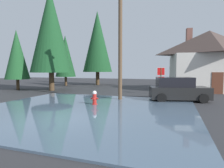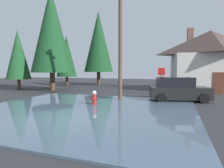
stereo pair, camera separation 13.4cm
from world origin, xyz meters
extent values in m
cube|color=#2D2D30|center=(0.00, 0.00, -0.05)|extent=(80.00, 80.00, 0.10)
cube|color=#4C6075|center=(0.08, 2.39, 0.04)|extent=(11.82, 10.81, 0.08)
cube|color=silver|center=(0.28, -1.26, 0.00)|extent=(3.12, 0.50, 0.01)
cylinder|color=#AD231E|center=(0.14, 3.73, 0.06)|extent=(0.33, 0.33, 0.11)
cylinder|color=#AD231E|center=(0.14, 3.73, 0.42)|extent=(0.24, 0.24, 0.61)
sphere|color=white|center=(0.14, 3.73, 0.79)|extent=(0.27, 0.27, 0.27)
cylinder|color=#AD231E|center=(-0.04, 3.73, 0.45)|extent=(0.11, 0.10, 0.10)
cylinder|color=#AD231E|center=(0.32, 3.73, 0.45)|extent=(0.11, 0.10, 0.10)
cylinder|color=#AD231E|center=(0.14, 3.55, 0.45)|extent=(0.12, 0.11, 0.12)
cylinder|color=brown|center=(1.05, 6.24, 4.59)|extent=(0.28, 0.28, 9.18)
cylinder|color=#1E4C28|center=(3.61, 10.37, 1.20)|extent=(0.08, 0.08, 2.40)
cube|color=white|center=(3.61, 10.37, 2.08)|extent=(0.64, 0.25, 0.68)
cube|color=red|center=(3.61, 10.37, 2.08)|extent=(0.61, 0.24, 0.64)
cube|color=beige|center=(8.09, 15.34, 1.91)|extent=(7.98, 6.50, 3.82)
pyramid|color=#473833|center=(8.09, 15.34, 5.06)|extent=(8.62, 7.02, 2.48)
cube|color=brown|center=(6.15, 16.06, 5.69)|extent=(0.68, 0.68, 2.24)
cube|color=#592D1E|center=(8.49, 12.59, 1.00)|extent=(1.00, 0.20, 2.00)
cube|color=black|center=(5.09, 7.33, 0.59)|extent=(4.34, 2.77, 0.83)
cube|color=black|center=(4.78, 7.25, 1.35)|extent=(2.73, 2.16, 0.68)
cylinder|color=black|center=(6.18, 8.56, 0.32)|extent=(0.67, 0.37, 0.64)
cylinder|color=black|center=(6.64, 6.78, 0.32)|extent=(0.67, 0.37, 0.64)
cylinder|color=black|center=(3.55, 7.88, 0.32)|extent=(0.67, 0.37, 0.64)
cylinder|color=black|center=(4.00, 6.10, 0.32)|extent=(0.67, 0.37, 0.64)
cylinder|color=#4C3823|center=(-7.80, 10.28, 0.98)|extent=(0.54, 0.54, 1.95)
cone|color=#194723|center=(-7.80, 10.28, 6.40)|extent=(4.34, 4.34, 8.89)
cylinder|color=#4C3823|center=(-9.97, 16.48, 0.64)|extent=(0.35, 0.35, 1.27)
cone|color=#194723|center=(-9.97, 16.48, 4.17)|extent=(2.83, 2.83, 5.79)
cylinder|color=#4C3823|center=(-11.87, 9.73, 0.60)|extent=(0.33, 0.33, 1.19)
cone|color=#1E5128|center=(-11.87, 9.73, 3.91)|extent=(2.65, 2.65, 5.44)
cylinder|color=#4C3823|center=(-6.17, 19.07, 0.97)|extent=(0.54, 0.54, 1.94)
cone|color=#194723|center=(-6.17, 19.07, 6.35)|extent=(4.30, 4.30, 8.82)
camera|label=1|loc=(4.88, -6.93, 2.19)|focal=30.44mm
camera|label=2|loc=(5.01, -6.88, 2.19)|focal=30.44mm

